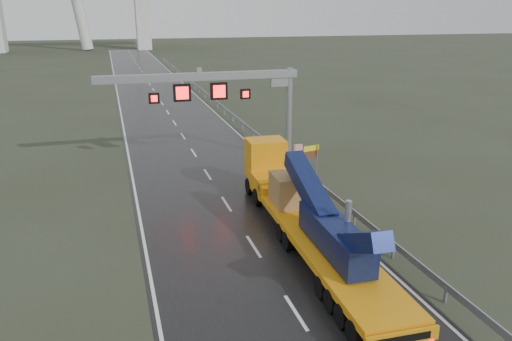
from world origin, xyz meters
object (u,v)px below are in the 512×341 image
object	(u,v)px
sign_gantry	(228,92)
exit_sign_pair	(311,154)
heavy_haul_truck	(299,203)
striped_barrier	(298,151)

from	to	relation	value
sign_gantry	exit_sign_pair	size ratio (longest dim) A/B	6.63
heavy_haul_truck	striped_barrier	bearing A→B (deg)	70.72
exit_sign_pair	striped_barrier	bearing A→B (deg)	65.57
exit_sign_pair	striped_barrier	world-z (taller)	exit_sign_pair
sign_gantry	striped_barrier	bearing A→B (deg)	3.27
heavy_haul_truck	exit_sign_pair	world-z (taller)	heavy_haul_truck
heavy_haul_truck	striped_barrier	xyz separation A→B (m)	(5.09, 13.26, -1.11)
striped_barrier	exit_sign_pair	bearing A→B (deg)	-102.05
sign_gantry	striped_barrier	xyz separation A→B (m)	(5.78, 0.33, -5.08)
sign_gantry	heavy_haul_truck	xyz separation A→B (m)	(0.69, -12.93, -3.97)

